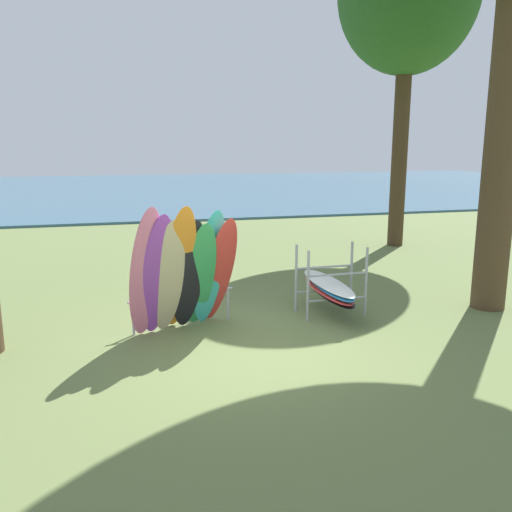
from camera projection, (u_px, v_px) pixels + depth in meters
name	position (u px, v px, depth m)	size (l,w,h in m)	color
ground_plane	(238.00, 344.00, 8.06)	(80.00, 80.00, 0.00)	olive
lake_water	(136.00, 188.00, 37.92)	(80.00, 36.00, 0.10)	#38607A
leaning_board_pile	(184.00, 274.00, 8.36)	(1.95, 1.33, 2.15)	pink
board_storage_rack	(329.00, 287.00, 9.47)	(1.15, 2.13, 1.25)	#9EA0A5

